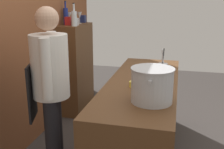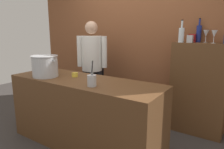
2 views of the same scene
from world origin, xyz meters
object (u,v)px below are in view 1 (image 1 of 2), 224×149
(utensil_crock, at_px, (163,69))
(spice_tin_navy, at_px, (83,19))
(wine_glass_short, at_px, (79,15))
(wine_bottle_cobalt, at_px, (66,16))
(chef, at_px, (50,84))
(wine_bottle_clear, at_px, (74,18))
(stockpot_large, at_px, (152,85))
(spice_tin_silver, at_px, (76,22))
(spice_tin_red, at_px, (68,21))
(butter_jar, at_px, (133,84))
(wine_glass_wide, at_px, (69,16))

(utensil_crock, height_order, spice_tin_navy, spice_tin_navy)
(wine_glass_short, bearing_deg, wine_bottle_cobalt, 149.97)
(wine_glass_short, bearing_deg, utensil_crock, -127.31)
(chef, bearing_deg, wine_bottle_clear, 173.60)
(chef, height_order, spice_tin_navy, chef)
(stockpot_large, bearing_deg, wine_bottle_clear, 40.34)
(spice_tin_navy, relative_size, spice_tin_silver, 1.11)
(stockpot_large, relative_size, spice_tin_red, 3.51)
(utensil_crock, height_order, spice_tin_red, spice_tin_red)
(butter_jar, distance_m, wine_bottle_cobalt, 1.86)
(wine_bottle_clear, distance_m, wine_glass_wide, 0.35)
(utensil_crock, bearing_deg, wine_glass_short, 52.69)
(wine_glass_wide, bearing_deg, butter_jar, -138.86)
(utensil_crock, xyz_separation_m, wine_bottle_cobalt, (0.80, 1.47, 0.50))
(wine_bottle_clear, height_order, spice_tin_navy, wine_bottle_clear)
(utensil_crock, distance_m, wine_bottle_cobalt, 1.75)
(butter_jar, height_order, spice_tin_red, spice_tin_red)
(wine_bottle_clear, distance_m, spice_tin_navy, 0.59)
(spice_tin_red, bearing_deg, stockpot_large, -138.92)
(stockpot_large, bearing_deg, wine_glass_wide, 39.37)
(wine_bottle_clear, height_order, spice_tin_silver, wine_bottle_clear)
(stockpot_large, height_order, spice_tin_red, spice_tin_red)
(wine_bottle_clear, xyz_separation_m, spice_tin_navy, (0.58, 0.08, -0.06))
(butter_jar, relative_size, wine_bottle_cobalt, 0.24)
(spice_tin_navy, height_order, spice_tin_silver, spice_tin_navy)
(stockpot_large, relative_size, spice_tin_navy, 3.60)
(wine_glass_wide, bearing_deg, chef, -163.69)
(wine_bottle_clear, height_order, wine_bottle_cobalt, wine_bottle_cobalt)
(utensil_crock, bearing_deg, butter_jar, 153.68)
(wine_bottle_cobalt, height_order, wine_glass_short, wine_bottle_cobalt)
(wine_glass_short, relative_size, spice_tin_navy, 1.52)
(chef, bearing_deg, wine_glass_short, 173.19)
(wine_bottle_cobalt, distance_m, spice_tin_silver, 0.21)
(wine_glass_short, bearing_deg, butter_jar, -144.14)
(wine_bottle_clear, xyz_separation_m, wine_glass_wide, (0.29, 0.19, 0.01))
(spice_tin_navy, bearing_deg, butter_jar, -146.74)
(wine_bottle_cobalt, bearing_deg, chef, -162.45)
(utensil_crock, relative_size, wine_bottle_clear, 0.94)
(chef, bearing_deg, spice_tin_silver, 173.66)
(spice_tin_red, xyz_separation_m, spice_tin_navy, (0.46, -0.06, -0.00))
(wine_bottle_cobalt, relative_size, spice_tin_navy, 2.97)
(chef, relative_size, stockpot_large, 4.02)
(wine_bottle_cobalt, bearing_deg, wine_glass_short, -30.03)
(utensil_crock, bearing_deg, wine_bottle_cobalt, 61.46)
(wine_glass_wide, xyz_separation_m, spice_tin_silver, (-0.17, -0.17, -0.07))
(butter_jar, bearing_deg, wine_bottle_clear, 42.77)
(chef, height_order, wine_glass_short, chef)
(utensil_crock, distance_m, spice_tin_red, 1.64)
(stockpot_large, bearing_deg, butter_jar, 31.23)
(utensil_crock, height_order, wine_bottle_cobalt, wine_bottle_cobalt)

